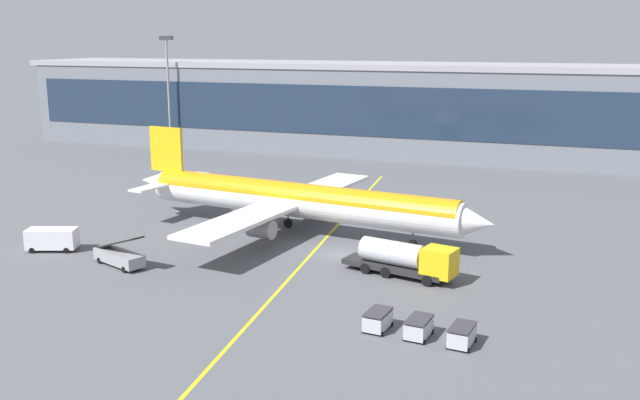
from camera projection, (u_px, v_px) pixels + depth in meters
name	position (u px, v px, depth m)	size (l,w,h in m)	color
ground_plane	(337.00, 254.00, 71.71)	(700.00, 700.00, 0.00)	#515459
apron_lead_in_line	(319.00, 246.00, 74.47)	(0.30, 80.00, 0.01)	yellow
terminal_building	(401.00, 108.00, 133.65)	(154.85, 20.90, 16.79)	slate
main_airliner	(296.00, 200.00, 78.74)	(44.40, 35.58, 10.88)	white
fuel_tanker	(406.00, 259.00, 64.45)	(11.09, 4.85, 3.25)	#232326
belt_loader	(119.00, 256.00, 67.82)	(6.91, 3.93, 3.49)	gray
crew_van	(53.00, 238.00, 72.63)	(5.42, 3.71, 2.30)	white
baggage_cart_0	(378.00, 320.00, 52.98)	(1.85, 2.79, 1.48)	#B2B7BC
baggage_cart_1	(419.00, 327.00, 51.62)	(1.85, 2.79, 1.48)	#B2B7BC
baggage_cart_2	(462.00, 335.00, 50.25)	(1.85, 2.79, 1.48)	#B2B7BC
apron_light_mast_0	(168.00, 83.00, 136.30)	(2.80, 0.50, 21.77)	gray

